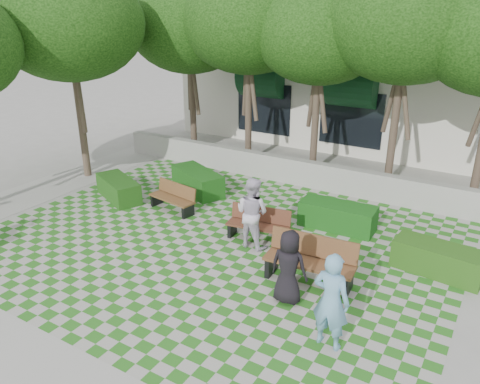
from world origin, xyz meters
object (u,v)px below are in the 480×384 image
Objects in this scene: hedge_midright at (337,216)px; hedge_midleft at (198,181)px; bench_east at (310,261)px; hedge_east at (438,260)px; bench_mid at (259,225)px; hedge_west at (119,189)px; person_white at (252,213)px; bench_west at (173,198)px; person_dark at (289,267)px; person_blue at (331,301)px.

hedge_midright is 0.97× the size of hedge_midleft.
bench_east reaches higher than hedge_east.
hedge_west is (-5.27, 0.13, -0.08)m from bench_mid.
person_white reaches higher than hedge_east.
bench_west reaches higher than hedge_midright.
bench_east is 1.01m from person_dark.
hedge_west is 1.03× the size of person_white.
person_blue is at bearing -18.54° from bench_west.
hedge_midright is at bearing 159.60° from hedge_east.
person_blue is (1.16, -1.84, 0.44)m from bench_east.
hedge_east is at bearing 0.04° from bench_mid.
bench_west is 4.94m from hedge_midright.
hedge_west is at bearing -20.82° from person_dark.
person_blue reaches higher than hedge_midright.
person_blue is (1.58, -4.77, 0.60)m from hedge_midright.
hedge_midleft reaches higher than hedge_west.
bench_mid reaches higher than hedge_east.
hedge_midleft is 1.12× the size of person_blue.
bench_mid is 1.04× the size of bench_west.
bench_mid is 4.48m from hedge_east.
bench_mid is at bearing -171.43° from hedge_east.
bench_west is at bearing -80.67° from hedge_midleft.
bench_mid is 0.81× the size of hedge_midleft.
bench_mid is 3.94m from hedge_midleft.
person_blue is (8.42, -3.17, 0.62)m from hedge_west.
person_dark reaches higher than hedge_midright.
hedge_midright is (1.57, 1.73, -0.06)m from bench_mid.
person_white reaches higher than hedge_west.
hedge_midright is 3.94m from person_dark.
person_white reaches higher than hedge_midleft.
bench_west is at bearing -23.97° from person_blue.
hedge_midleft is (-5.42, 3.15, -0.14)m from bench_east.
bench_east is 2.17m from person_white.
person_blue is at bearing -62.26° from bench_east.
person_blue is 1.02× the size of person_white.
person_white is at bearing 153.51° from bench_east.
person_white is at bearing -34.33° from hedge_midleft.
bench_east is 1.00× the size of hedge_midright.
person_white is (3.45, -2.36, 0.57)m from hedge_midleft.
bench_west is at bearing 5.19° from hedge_west.
hedge_midright is 5.01m from hedge_midleft.
hedge_east is (7.59, 0.35, -0.05)m from bench_west.
hedge_east is at bearing 33.13° from bench_east.
hedge_midleft is (-0.27, 1.63, -0.03)m from bench_west.
bench_west is 7.18m from person_blue.
person_dark is (5.07, -2.49, 0.42)m from bench_west.
hedge_west is 9.02m from person_blue.
person_dark reaches higher than bench_east.
person_dark is (-0.09, -0.96, 0.30)m from bench_east.
hedge_midleft is (-7.85, 1.28, 0.03)m from hedge_east.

